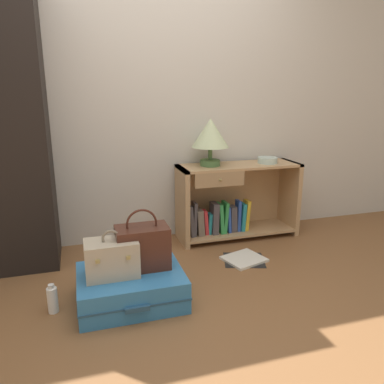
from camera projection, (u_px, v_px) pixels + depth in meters
ground_plane at (194, 332)px, 2.07m from camera, size 9.00×9.00×0.00m
back_wall at (141, 88)px, 3.12m from camera, size 6.40×0.10×2.60m
bookshelf at (232, 202)px, 3.36m from camera, size 1.07×0.37×0.66m
table_lamp at (210, 135)px, 3.15m from camera, size 0.31×0.31×0.40m
bowl at (267, 160)px, 3.32m from camera, size 0.17×0.17×0.05m
suitcase_large at (131, 287)px, 2.35m from camera, size 0.65×0.52×0.20m
train_case at (112, 258)px, 2.26m from camera, size 0.31×0.21×0.29m
handbag at (143, 247)px, 2.35m from camera, size 0.33×0.20×0.39m
bottle at (53, 299)px, 2.24m from camera, size 0.06×0.06×0.18m
open_book_on_floor at (244, 259)px, 2.94m from camera, size 0.38×0.36×0.02m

